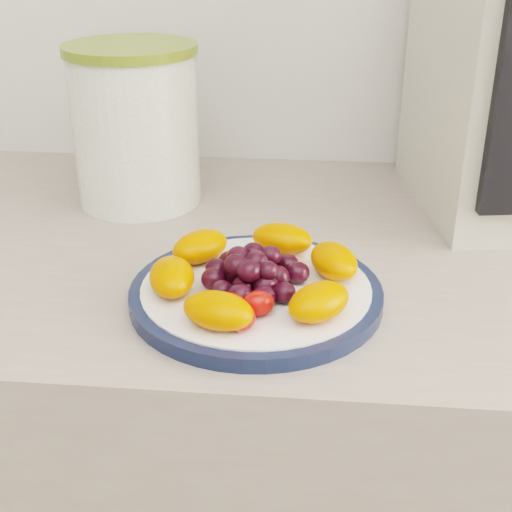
# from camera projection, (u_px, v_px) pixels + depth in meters

# --- Properties ---
(plate_rim) EXTENTS (0.25, 0.25, 0.01)m
(plate_rim) POSITION_uv_depth(u_px,v_px,m) (256.00, 294.00, 0.71)
(plate_rim) COLOR #131D39
(plate_rim) RESTS_ON counter
(plate_face) EXTENTS (0.23, 0.23, 0.02)m
(plate_face) POSITION_uv_depth(u_px,v_px,m) (256.00, 293.00, 0.71)
(plate_face) COLOR white
(plate_face) RESTS_ON counter
(canister) EXTENTS (0.19, 0.19, 0.19)m
(canister) POSITION_uv_depth(u_px,v_px,m) (136.00, 130.00, 0.92)
(canister) COLOR #4A6926
(canister) RESTS_ON counter
(canister_lid) EXTENTS (0.19, 0.19, 0.01)m
(canister_lid) POSITION_uv_depth(u_px,v_px,m) (130.00, 49.00, 0.87)
(canister_lid) COLOR olive
(canister_lid) RESTS_ON canister
(fruit_plate) EXTENTS (0.22, 0.22, 0.04)m
(fruit_plate) POSITION_uv_depth(u_px,v_px,m) (253.00, 273.00, 0.70)
(fruit_plate) COLOR #F05500
(fruit_plate) RESTS_ON plate_face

